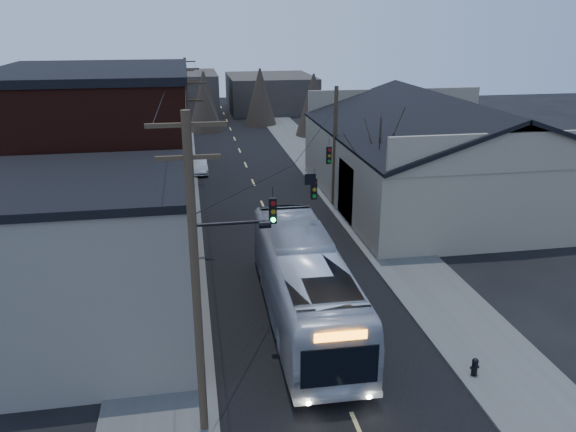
{
  "coord_description": "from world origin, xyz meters",
  "views": [
    {
      "loc": [
        -4.92,
        -12.31,
        12.82
      ],
      "look_at": [
        -0.09,
        15.02,
        3.0
      ],
      "focal_mm": 35.0,
      "sensor_mm": 36.0,
      "label": 1
    }
  ],
  "objects": [
    {
      "name": "warehouse",
      "position": [
        13.0,
        25.0,
        2.7
      ],
      "size": [
        16.16,
        20.6,
        7.73
      ],
      "color": "gray",
      "rests_on": "ground"
    },
    {
      "name": "bare_tree",
      "position": [
        6.5,
        20.0,
        3.6
      ],
      "size": [
        0.4,
        0.4,
        7.2
      ],
      "primitive_type": "cone",
      "color": "black",
      "rests_on": "ground"
    },
    {
      "name": "building_left_far",
      "position": [
        -9.5,
        36.0,
        3.5
      ],
      "size": [
        9.0,
        14.0,
        7.0
      ],
      "primitive_type": "cube",
      "color": "#352F2A",
      "rests_on": "ground"
    },
    {
      "name": "building_far_left",
      "position": [
        -6.0,
        65.0,
        3.0
      ],
      "size": [
        10.0,
        12.0,
        6.0
      ],
      "primitive_type": "cube",
      "color": "#352F2A",
      "rests_on": "ground"
    },
    {
      "name": "fire_hydrant",
      "position": [
        5.1,
        4.12,
        0.5
      ],
      "size": [
        0.34,
        0.25,
        0.72
      ],
      "rotation": [
        0.0,
        0.0,
        0.07
      ],
      "color": "black",
      "rests_on": "sidewalk_right"
    },
    {
      "name": "bus",
      "position": [
        -0.35,
        9.51,
        1.83
      ],
      "size": [
        3.29,
        13.18,
        3.66
      ],
      "primitive_type": "imported",
      "rotation": [
        0.0,
        0.0,
        3.13
      ],
      "color": "#B5B9C2",
      "rests_on": "ground"
    },
    {
      "name": "building_clapboard",
      "position": [
        -9.0,
        9.0,
        3.5
      ],
      "size": [
        8.0,
        8.0,
        7.0
      ],
      "primitive_type": "cube",
      "color": "#6C645A",
      "rests_on": "ground"
    },
    {
      "name": "building_brick",
      "position": [
        -10.0,
        20.0,
        5.0
      ],
      "size": [
        10.0,
        12.0,
        10.0
      ],
      "primitive_type": "cube",
      "color": "black",
      "rests_on": "ground"
    },
    {
      "name": "utility_lines",
      "position": [
        -3.11,
        24.14,
        4.95
      ],
      "size": [
        11.24,
        45.28,
        10.5
      ],
      "color": "#382B1E",
      "rests_on": "ground"
    },
    {
      "name": "building_far_right",
      "position": [
        7.0,
        70.0,
        2.5
      ],
      "size": [
        12.0,
        14.0,
        5.0
      ],
      "primitive_type": "cube",
      "color": "#352F2A",
      "rests_on": "ground"
    },
    {
      "name": "road_surface",
      "position": [
        0.0,
        30.0,
        0.01
      ],
      "size": [
        9.0,
        110.0,
        0.02
      ],
      "primitive_type": "cube",
      "color": "black",
      "rests_on": "ground"
    },
    {
      "name": "parked_car",
      "position": [
        -4.3,
        35.99,
        0.65
      ],
      "size": [
        1.51,
        4.0,
        1.3
      ],
      "primitive_type": "imported",
      "rotation": [
        0.0,
        0.0,
        0.03
      ],
      "color": "#B6BABE",
      "rests_on": "ground"
    },
    {
      "name": "sidewalk_left",
      "position": [
        -6.5,
        30.0,
        0.06
      ],
      "size": [
        4.0,
        110.0,
        0.12
      ],
      "primitive_type": "cube",
      "color": "#474744",
      "rests_on": "ground"
    },
    {
      "name": "sidewalk_right",
      "position": [
        6.5,
        30.0,
        0.06
      ],
      "size": [
        4.0,
        110.0,
        0.12
      ],
      "primitive_type": "cube",
      "color": "#474744",
      "rests_on": "ground"
    }
  ]
}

